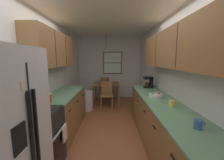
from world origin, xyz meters
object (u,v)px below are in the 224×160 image
at_px(storage_canister, 49,98).
at_px(mug_by_coffeemaker, 199,124).
at_px(coffee_maker, 150,82).
at_px(fruit_bowl, 156,95).
at_px(microwave_over_range, 22,61).
at_px(trash_bin, 88,101).
at_px(dining_table, 106,86).
at_px(stove_range, 37,141).
at_px(dining_chair_far, 105,86).
at_px(mug_spare, 172,103).
at_px(dining_chair_near, 107,93).

distance_m(storage_canister, mug_by_coffeemaker, 2.23).
relative_size(coffee_maker, fruit_bowl, 1.04).
relative_size(microwave_over_range, trash_bin, 0.98).
distance_m(microwave_over_range, dining_table, 3.65).
bearing_deg(stove_range, dining_table, 75.55).
height_order(storage_canister, fruit_bowl, storage_canister).
height_order(dining_table, coffee_maker, coffee_maker).
xyz_separation_m(trash_bin, mug_by_coffeemaker, (1.73, -2.98, 0.63)).
bearing_deg(dining_chair_far, storage_canister, -102.84).
relative_size(dining_table, mug_spare, 7.75).
bearing_deg(mug_by_coffeemaker, trash_bin, 120.16).
bearing_deg(microwave_over_range, dining_chair_near, 69.70).
relative_size(trash_bin, fruit_bowl, 2.28).
xyz_separation_m(dining_chair_far, fruit_bowl, (1.17, -3.13, 0.44)).
bearing_deg(fruit_bowl, dining_chair_far, 110.52).
bearing_deg(stove_range, dining_chair_near, 71.80).
height_order(microwave_over_range, trash_bin, microwave_over_range).
distance_m(dining_chair_near, coffee_maker, 1.61).
bearing_deg(trash_bin, dining_chair_near, 20.14).
distance_m(dining_chair_near, mug_spare, 2.75).
xyz_separation_m(dining_chair_far, mug_spare, (1.26, -3.69, 0.45)).
bearing_deg(storage_canister, stove_range, -89.33).
height_order(storage_canister, mug_spare, storage_canister).
bearing_deg(dining_chair_far, mug_spare, -71.20).
xyz_separation_m(stove_range, mug_by_coffeemaker, (2.02, -0.44, 0.48)).
bearing_deg(dining_table, coffee_maker, -52.70).
xyz_separation_m(dining_chair_far, trash_bin, (-0.50, -1.45, -0.18)).
height_order(coffee_maker, mug_by_coffeemaker, coffee_maker).
distance_m(coffee_maker, mug_by_coffeemaker, 2.24).
distance_m(dining_chair_far, trash_bin, 1.55).
height_order(trash_bin, storage_canister, storage_canister).
xyz_separation_m(microwave_over_range, dining_table, (0.98, 3.37, -0.99)).
height_order(dining_chair_near, mug_spare, mug_spare).
xyz_separation_m(storage_canister, mug_spare, (2.05, -0.18, -0.03)).
distance_m(stove_range, mug_spare, 2.12).
relative_size(dining_chair_near, dining_chair_far, 1.00).
distance_m(stove_range, coffee_maker, 2.80).
bearing_deg(trash_bin, coffee_maker, -22.69).
bearing_deg(dining_chair_near, dining_chair_far, 95.29).
distance_m(dining_chair_near, fruit_bowl, 2.22).
distance_m(mug_spare, fruit_bowl, 0.57).
relative_size(dining_chair_near, fruit_bowl, 3.22).
bearing_deg(mug_by_coffeemaker, microwave_over_range, 168.27).
height_order(stove_range, dining_chair_near, stove_range).
bearing_deg(dining_chair_far, dining_chair_near, -84.71).
distance_m(microwave_over_range, dining_chair_far, 4.24).
xyz_separation_m(trash_bin, mug_spare, (1.75, -2.24, 0.63)).
bearing_deg(storage_canister, microwave_over_range, -102.73).
height_order(stove_range, trash_bin, stove_range).
height_order(dining_table, mug_by_coffeemaker, mug_by_coffeemaker).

